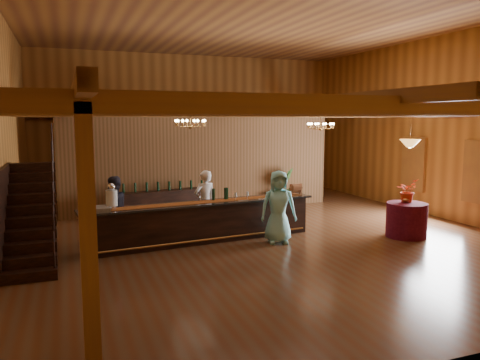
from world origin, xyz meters
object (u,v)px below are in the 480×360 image
object	(u,v)px
beverage_dispenser	(112,197)
bartender	(205,202)
tasting_bar	(203,222)
guest	(278,207)
raffle_drum	(296,188)
pendant_lamp	(410,143)
chandelier_left	(190,123)
backbar_shelf	(164,203)
staff_second	(114,209)
floor_plant	(284,187)
chandelier_right	(321,126)
round_table	(406,220)

from	to	relation	value
beverage_dispenser	bartender	distance (m)	2.68
tasting_bar	guest	world-z (taller)	guest
raffle_drum	pendant_lamp	world-z (taller)	pendant_lamp
beverage_dispenser	bartender	size ratio (longest dim) A/B	0.36
chandelier_left	backbar_shelf	bearing A→B (deg)	96.21
tasting_bar	staff_second	distance (m)	2.22
raffle_drum	floor_plant	size ratio (longest dim) A/B	0.25
tasting_bar	bartender	world-z (taller)	bartender
floor_plant	tasting_bar	bearing A→B (deg)	-138.17
chandelier_right	guest	distance (m)	4.14
staff_second	backbar_shelf	bearing A→B (deg)	-158.02
pendant_lamp	round_table	bearing A→B (deg)	90.00
floor_plant	raffle_drum	bearing A→B (deg)	-110.76
tasting_bar	beverage_dispenser	bearing A→B (deg)	178.73
backbar_shelf	round_table	world-z (taller)	round_table
chandelier_left	chandelier_right	world-z (taller)	same
chandelier_right	beverage_dispenser	bearing A→B (deg)	-162.85
round_table	chandelier_left	world-z (taller)	chandelier_left
backbar_shelf	chandelier_left	size ratio (longest dim) A/B	3.56
bartender	guest	xyz separation A→B (m)	(1.41, -1.54, 0.05)
raffle_drum	round_table	world-z (taller)	raffle_drum
pendant_lamp	floor_plant	distance (m)	5.26
raffle_drum	staff_second	size ratio (longest dim) A/B	0.21
staff_second	raffle_drum	bearing A→B (deg)	138.96
beverage_dispenser	pendant_lamp	xyz separation A→B (m)	(7.18, -1.20, 1.13)
chandelier_left	staff_second	size ratio (longest dim) A/B	0.49
raffle_drum	guest	distance (m)	1.38
round_table	bartender	size ratio (longest dim) A/B	0.60
chandelier_right	staff_second	size ratio (longest dim) A/B	0.49
bartender	floor_plant	distance (m)	4.48
raffle_drum	chandelier_left	size ratio (longest dim) A/B	0.42
chandelier_left	bartender	bearing A→B (deg)	-32.64
backbar_shelf	bartender	distance (m)	2.70
backbar_shelf	chandelier_right	world-z (taller)	chandelier_right
pendant_lamp	tasting_bar	bearing A→B (deg)	164.69
backbar_shelf	staff_second	world-z (taller)	staff_second
round_table	pendant_lamp	xyz separation A→B (m)	(0.00, -0.00, 1.96)
pendant_lamp	guest	size ratio (longest dim) A/B	0.51
backbar_shelf	chandelier_left	world-z (taller)	chandelier_left
backbar_shelf	pendant_lamp	distance (m)	7.41
round_table	chandelier_left	size ratio (longest dim) A/B	1.27
chandelier_right	guest	world-z (taller)	chandelier_right
staff_second	guest	world-z (taller)	guest
round_table	staff_second	size ratio (longest dim) A/B	0.63
tasting_bar	raffle_drum	bearing A→B (deg)	-0.98
guest	tasting_bar	bearing A→B (deg)	171.83
backbar_shelf	guest	world-z (taller)	guest
round_table	guest	distance (m)	3.41
tasting_bar	raffle_drum	distance (m)	2.74
beverage_dispenser	staff_second	bearing A→B (deg)	82.73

